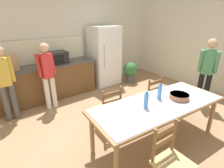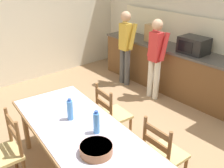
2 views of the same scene
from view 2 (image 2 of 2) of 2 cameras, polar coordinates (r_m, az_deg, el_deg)
ground_plane at (r=3.80m, az=0.75°, el=-14.81°), size 8.32×8.32×0.00m
wall_left at (r=5.88m, az=-21.12°, el=13.68°), size 0.12×5.20×2.90m
kitchen_counter at (r=5.59m, az=11.61°, el=3.71°), size 3.10×0.66×0.91m
counter_splashback at (r=5.61m, az=14.33°, el=11.60°), size 3.06×0.03×0.60m
microwave at (r=5.06m, az=17.37°, el=8.07°), size 0.50×0.39×0.30m
paper_bag at (r=5.65m, az=8.49°, el=10.91°), size 0.24×0.16×0.36m
dining_table at (r=2.97m, az=-6.37°, el=-11.22°), size 2.38×1.13×0.76m
bottle_near_centre at (r=3.08m, az=-9.12°, el=-5.57°), size 0.07×0.07×0.27m
bottle_off_centre at (r=2.81m, az=-3.41°, el=-8.41°), size 0.07×0.07×0.27m
serving_bowl at (r=2.58m, az=-3.46°, el=-13.91°), size 0.32×0.32×0.09m
chair_side_far_right at (r=3.15m, az=11.03°, el=-14.83°), size 0.44×0.42×0.91m
chair_side_near_left at (r=3.34m, az=-22.22°, el=-13.79°), size 0.44×0.42×0.91m
chair_side_far_left at (r=3.79m, az=-0.06°, el=-6.76°), size 0.46×0.44×0.91m
person_at_sink at (r=5.53m, az=2.96°, el=8.55°), size 0.39×0.27×1.56m
person_at_counter at (r=4.96m, az=9.44°, el=6.16°), size 0.39×0.27×1.54m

